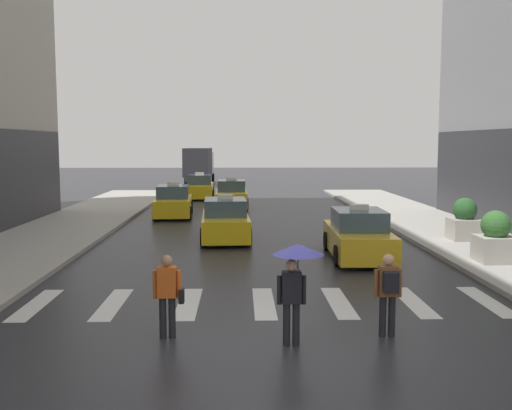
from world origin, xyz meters
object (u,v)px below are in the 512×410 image
object	(u,v)px
pedestrian_with_backpack	(388,289)
planter_mid_block	(465,221)
taxi_lead	(358,236)
taxi_second	(225,221)
taxi_third	(173,202)
planter_near_corner	(495,239)
taxi_fifth	(200,188)
taxi_fourth	(231,195)
pedestrian_with_handbag	(168,291)
pedestrian_with_umbrella	(296,266)
box_truck	(199,165)

from	to	relation	value
pedestrian_with_backpack	planter_mid_block	xyz separation A→B (m)	(5.62, 10.63, -0.10)
taxi_lead	planter_mid_block	size ratio (longest dim) A/B	2.86
taxi_second	taxi_third	xyz separation A→B (m)	(-2.89, 7.42, 0.00)
planter_near_corner	taxi_fifth	bearing A→B (deg)	115.09
taxi_fourth	taxi_second	bearing A→B (deg)	-90.35
taxi_fourth	pedestrian_with_handbag	world-z (taller)	taxi_fourth
planter_mid_block	taxi_fifth	bearing A→B (deg)	121.33
taxi_second	pedestrian_with_umbrella	world-z (taller)	pedestrian_with_umbrella
taxi_fifth	planter_near_corner	distance (m)	25.11
taxi_lead	taxi_third	distance (m)	13.48
taxi_fourth	taxi_fifth	distance (m)	6.17
taxi_lead	box_truck	xyz separation A→B (m)	(-7.67, 34.36, 1.13)
taxi_fourth	box_truck	size ratio (longest dim) A/B	0.60
taxi_third	planter_mid_block	xyz separation A→B (m)	(11.99, -8.61, 0.15)
taxi_fifth	pedestrian_with_backpack	size ratio (longest dim) A/B	2.78
pedestrian_with_umbrella	taxi_fifth	bearing A→B (deg)	97.36
pedestrian_with_backpack	taxi_fifth	bearing A→B (deg)	101.02
box_truck	planter_near_corner	bearing A→B (deg)	-72.08
taxi_lead	taxi_third	bearing A→B (deg)	123.29
taxi_third	taxi_fourth	size ratio (longest dim) A/B	1.01
taxi_second	pedestrian_with_backpack	size ratio (longest dim) A/B	2.79
taxi_fourth	pedestrian_with_handbag	distance (m)	23.43
pedestrian_with_umbrella	pedestrian_with_backpack	bearing A→B (deg)	13.07
taxi_third	planter_mid_block	bearing A→B (deg)	-35.68
taxi_fifth	planter_mid_block	world-z (taller)	taxi_fifth
taxi_fourth	box_truck	bearing A→B (deg)	99.70
taxi_lead	taxi_fourth	bearing A→B (deg)	105.99
pedestrian_with_backpack	planter_near_corner	distance (m)	8.14
pedestrian_with_handbag	taxi_fifth	bearing A→B (deg)	92.70
taxi_third	pedestrian_with_handbag	size ratio (longest dim) A/B	2.80
taxi_fourth	pedestrian_with_umbrella	distance (m)	23.96
pedestrian_with_handbag	taxi_fourth	bearing A→B (deg)	87.82
pedestrian_with_umbrella	taxi_lead	bearing A→B (deg)	71.05
pedestrian_with_backpack	taxi_third	bearing A→B (deg)	108.34
taxi_third	box_truck	xyz separation A→B (m)	(-0.27, 23.10, 1.13)
pedestrian_with_umbrella	planter_mid_block	bearing A→B (deg)	55.94
taxi_lead	planter_mid_block	bearing A→B (deg)	30.06
taxi_second	pedestrian_with_backpack	distance (m)	12.33
taxi_third	box_truck	distance (m)	23.13
pedestrian_with_umbrella	planter_mid_block	distance (m)	13.37
taxi_second	taxi_fifth	bearing A→B (deg)	97.21
box_truck	planter_mid_block	distance (m)	34.01
pedestrian_with_backpack	pedestrian_with_handbag	world-z (taller)	same
box_truck	planter_mid_block	size ratio (longest dim) A/B	4.75
taxi_fourth	pedestrian_with_umbrella	bearing A→B (deg)	-86.27
taxi_fourth	taxi_fifth	xyz separation A→B (m)	(-2.27, 5.74, 0.00)
taxi_third	pedestrian_with_umbrella	xyz separation A→B (m)	(4.51, -19.67, 0.79)
taxi_second	planter_near_corner	size ratio (longest dim) A/B	2.88
taxi_fourth	planter_mid_block	bearing A→B (deg)	-54.86
box_truck	pedestrian_with_handbag	xyz separation A→B (m)	(2.33, -42.28, -0.92)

